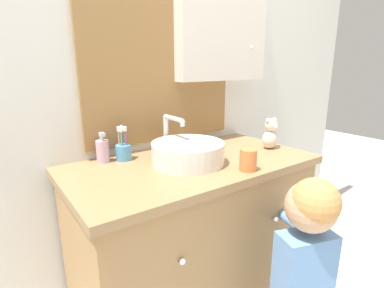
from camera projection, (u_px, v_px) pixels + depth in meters
The scene contains 8 objects.
wall_back at pixel (161, 70), 1.53m from camera, with size 3.20×0.18×2.50m.
vanity_counter at pixel (193, 246), 1.48m from camera, with size 1.13×0.60×0.89m.
sink_basin at pixel (188, 152), 1.33m from camera, with size 0.33×0.38×0.20m.
toothbrush_holder at pixel (123, 151), 1.38m from camera, with size 0.07×0.07×0.16m.
soap_dispenser at pixel (103, 151), 1.35m from camera, with size 0.06×0.06×0.14m.
child_figure at pixel (305, 263), 1.14m from camera, with size 0.31×0.42×0.93m.
teddy_bear at pixel (270, 134), 1.56m from camera, with size 0.09×0.08×0.16m.
drinking_cup at pixel (248, 160), 1.24m from camera, with size 0.07×0.07×0.09m, color orange.
Camera 1 is at (-0.76, -0.75, 1.32)m, focal length 28.00 mm.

